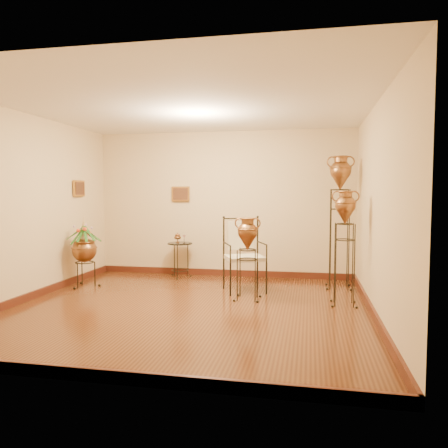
% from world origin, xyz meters
% --- Properties ---
extents(ground, '(5.00, 5.00, 0.00)m').
position_xyz_m(ground, '(0.00, 0.00, 0.00)').
color(ground, '#5C3015').
rests_on(ground, ground).
extents(room_shell, '(5.02, 5.02, 2.81)m').
position_xyz_m(room_shell, '(-0.01, 0.01, 1.73)').
color(room_shell, '#CEB985').
rests_on(room_shell, ground).
extents(amphora_tall, '(0.56, 0.56, 2.26)m').
position_xyz_m(amphora_tall, '(2.15, 1.76, 1.15)').
color(amphora_tall, black).
rests_on(amphora_tall, ground).
extents(amphora_mid, '(0.47, 0.47, 1.67)m').
position_xyz_m(amphora_mid, '(2.15, 0.60, 0.84)').
color(amphora_mid, black).
rests_on(amphora_mid, ground).
extents(amphora_short, '(0.49, 0.49, 1.27)m').
position_xyz_m(amphora_short, '(0.74, 0.66, 0.63)').
color(amphora_short, black).
rests_on(amphora_short, ground).
extents(planter_urn, '(0.76, 0.76, 1.23)m').
position_xyz_m(planter_urn, '(-2.15, 1.03, 0.69)').
color(planter_urn, black).
rests_on(planter_urn, ground).
extents(armchair, '(0.87, 0.84, 1.21)m').
position_xyz_m(armchair, '(0.61, 1.19, 0.61)').
color(armchair, black).
rests_on(armchair, ground).
extents(side_table, '(0.49, 0.49, 0.85)m').
position_xyz_m(side_table, '(-0.78, 2.15, 0.35)').
color(side_table, black).
rests_on(side_table, ground).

